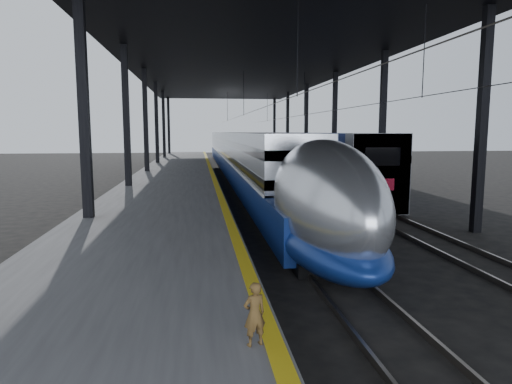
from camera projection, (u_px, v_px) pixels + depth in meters
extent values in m
plane|color=black|center=(264.00, 280.00, 12.79)|extent=(160.00, 160.00, 0.00)
cube|color=#4C4C4F|center=(173.00, 184.00, 31.94)|extent=(6.00, 80.00, 1.00)
cube|color=gold|center=(213.00, 176.00, 32.23)|extent=(0.30, 80.00, 0.01)
cube|color=slate|center=(241.00, 189.00, 32.60)|extent=(0.08, 80.00, 0.16)
cube|color=slate|center=(261.00, 188.00, 32.79)|extent=(0.08, 80.00, 0.16)
cube|color=slate|center=(309.00, 188.00, 33.24)|extent=(0.08, 80.00, 0.16)
cube|color=slate|center=(328.00, 187.00, 33.42)|extent=(0.08, 80.00, 0.16)
cube|color=black|center=(84.00, 121.00, 16.38)|extent=(0.35, 0.35, 9.00)
cube|color=black|center=(482.00, 122.00, 18.33)|extent=(0.35, 0.35, 9.00)
cube|color=black|center=(127.00, 125.00, 26.21)|extent=(0.35, 0.35, 9.00)
cube|color=black|center=(382.00, 126.00, 28.16)|extent=(0.35, 0.35, 9.00)
cube|color=black|center=(146.00, 127.00, 36.04)|extent=(0.35, 0.35, 9.00)
cube|color=black|center=(334.00, 127.00, 37.99)|extent=(0.35, 0.35, 9.00)
cube|color=black|center=(157.00, 128.00, 45.88)|extent=(0.35, 0.35, 9.00)
cube|color=black|center=(306.00, 128.00, 47.82)|extent=(0.35, 0.35, 9.00)
cube|color=black|center=(164.00, 129.00, 55.71)|extent=(0.35, 0.35, 9.00)
cube|color=black|center=(288.00, 129.00, 57.66)|extent=(0.35, 0.35, 9.00)
cube|color=black|center=(169.00, 129.00, 65.54)|extent=(0.35, 0.35, 9.00)
cube|color=black|center=(274.00, 129.00, 67.49)|extent=(0.35, 0.35, 9.00)
cube|color=black|center=(249.00, 57.00, 31.48)|extent=(18.00, 75.00, 0.45)
cylinder|color=slate|center=(251.00, 112.00, 31.98)|extent=(0.03, 74.00, 0.03)
cylinder|color=slate|center=(320.00, 112.00, 32.62)|extent=(0.03, 74.00, 0.03)
cube|color=silver|center=(236.00, 152.00, 44.84)|extent=(2.73, 57.00, 3.77)
cube|color=navy|center=(237.00, 165.00, 43.52)|extent=(2.81, 62.00, 1.46)
cube|color=silver|center=(236.00, 156.00, 44.90)|extent=(2.83, 57.00, 0.09)
cube|color=black|center=(236.00, 141.00, 44.70)|extent=(2.77, 57.00, 0.40)
cube|color=black|center=(236.00, 152.00, 44.84)|extent=(2.77, 57.00, 0.40)
ellipsoid|color=silver|center=(323.00, 201.00, 13.89)|extent=(2.73, 8.40, 3.77)
ellipsoid|color=navy|center=(323.00, 236.00, 14.03)|extent=(2.81, 8.40, 1.60)
ellipsoid|color=black|center=(353.00, 187.00, 11.24)|extent=(1.41, 2.20, 0.85)
cube|color=black|center=(322.00, 259.00, 14.13)|extent=(2.07, 2.60, 0.40)
cube|color=black|center=(246.00, 182.00, 35.76)|extent=(2.07, 2.60, 0.40)
cube|color=navy|center=(329.00, 162.00, 30.74)|extent=(2.90, 18.00, 3.93)
cube|color=gray|center=(377.00, 174.00, 22.48)|extent=(2.95, 1.20, 3.98)
cube|color=black|center=(383.00, 157.00, 21.76)|extent=(1.76, 0.06, 0.88)
cube|color=#A60C25|center=(382.00, 185.00, 21.93)|extent=(1.24, 0.06, 0.57)
cube|color=gray|center=(279.00, 151.00, 49.42)|extent=(2.90, 18.00, 3.93)
cube|color=gray|center=(256.00, 146.00, 68.10)|extent=(2.90, 18.00, 3.93)
cube|color=black|center=(359.00, 204.00, 25.09)|extent=(2.27, 2.40, 0.36)
cube|color=black|center=(284.00, 170.00, 46.72)|extent=(2.27, 2.40, 0.36)
imported|color=#543C1C|center=(254.00, 314.00, 6.67)|extent=(0.41, 0.33, 0.96)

